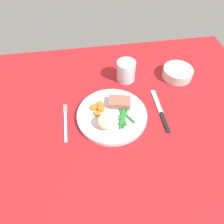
% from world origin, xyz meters
% --- Properties ---
extents(dining_table, '(1.20, 0.90, 0.02)m').
position_xyz_m(dining_table, '(0.00, 0.00, 0.01)').
color(dining_table, red).
rests_on(dining_table, ground).
extents(dinner_plate, '(0.25, 0.25, 0.02)m').
position_xyz_m(dinner_plate, '(-0.01, 0.01, 0.03)').
color(dinner_plate, white).
rests_on(dinner_plate, dining_table).
extents(meat_portion, '(0.09, 0.07, 0.02)m').
position_xyz_m(meat_portion, '(0.03, 0.05, 0.05)').
color(meat_portion, '#A86B56').
rests_on(meat_portion, dinner_plate).
extents(mashed_potatoes, '(0.08, 0.06, 0.04)m').
position_xyz_m(mashed_potatoes, '(-0.03, -0.04, 0.06)').
color(mashed_potatoes, beige).
rests_on(mashed_potatoes, dinner_plate).
extents(carrot_slices, '(0.05, 0.07, 0.01)m').
position_xyz_m(carrot_slices, '(-0.06, 0.03, 0.04)').
color(carrot_slices, orange).
rests_on(carrot_slices, dinner_plate).
extents(green_beans, '(0.06, 0.09, 0.01)m').
position_xyz_m(green_beans, '(0.03, -0.02, 0.04)').
color(green_beans, '#2D8C38').
rests_on(green_beans, dinner_plate).
extents(fork, '(0.01, 0.17, 0.00)m').
position_xyz_m(fork, '(-0.18, 0.00, 0.02)').
color(fork, silver).
rests_on(fork, dining_table).
extents(knife, '(0.02, 0.20, 0.01)m').
position_xyz_m(knife, '(0.17, 0.00, 0.02)').
color(knife, black).
rests_on(knife, dining_table).
extents(water_glass, '(0.08, 0.08, 0.09)m').
position_xyz_m(water_glass, '(0.08, 0.20, 0.06)').
color(water_glass, silver).
rests_on(water_glass, dining_table).
extents(salad_bowl, '(0.12, 0.12, 0.04)m').
position_xyz_m(salad_bowl, '(0.30, 0.18, 0.04)').
color(salad_bowl, silver).
rests_on(salad_bowl, dining_table).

